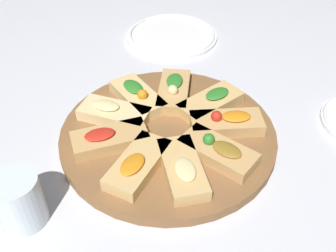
# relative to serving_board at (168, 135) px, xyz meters

# --- Properties ---
(ground_plane) EXTENTS (3.00, 3.00, 0.00)m
(ground_plane) POSITION_rel_serving_board_xyz_m (0.00, 0.00, -0.01)
(ground_plane) COLOR silver
(serving_board) EXTENTS (0.43, 0.43, 0.02)m
(serving_board) POSITION_rel_serving_board_xyz_m (0.00, 0.00, 0.00)
(serving_board) COLOR brown
(serving_board) RESTS_ON ground_plane
(focaccia_slice_0) EXTENTS (0.15, 0.14, 0.04)m
(focaccia_slice_0) POSITION_rel_serving_board_xyz_m (0.09, 0.07, 0.02)
(focaccia_slice_0) COLOR tan
(focaccia_slice_0) RESTS_ON serving_board
(focaccia_slice_1) EXTENTS (0.10, 0.15, 0.03)m
(focaccia_slice_1) POSITION_rel_serving_board_xyz_m (0.03, 0.11, 0.02)
(focaccia_slice_1) COLOR tan
(focaccia_slice_1) RESTS_ON serving_board
(focaccia_slice_2) EXTENTS (0.12, 0.15, 0.04)m
(focaccia_slice_2) POSITION_rel_serving_board_xyz_m (-0.06, 0.10, 0.02)
(focaccia_slice_2) COLOR tan
(focaccia_slice_2) RESTS_ON serving_board
(focaccia_slice_3) EXTENTS (0.16, 0.11, 0.04)m
(focaccia_slice_3) POSITION_rel_serving_board_xyz_m (-0.11, 0.04, 0.02)
(focaccia_slice_3) COLOR #DBB775
(focaccia_slice_3) RESTS_ON serving_board
(focaccia_slice_4) EXTENTS (0.15, 0.10, 0.03)m
(focaccia_slice_4) POSITION_rel_serving_board_xyz_m (-0.11, -0.03, 0.02)
(focaccia_slice_4) COLOR #E5C689
(focaccia_slice_4) RESTS_ON serving_board
(focaccia_slice_5) EXTENTS (0.13, 0.15, 0.03)m
(focaccia_slice_5) POSITION_rel_serving_board_xyz_m (-0.07, -0.09, 0.02)
(focaccia_slice_5) COLOR tan
(focaccia_slice_5) RESTS_ON serving_board
(focaccia_slice_6) EXTENTS (0.08, 0.15, 0.03)m
(focaccia_slice_6) POSITION_rel_serving_board_xyz_m (0.02, -0.12, 0.02)
(focaccia_slice_6) COLOR tan
(focaccia_slice_6) RESTS_ON serving_board
(focaccia_slice_7) EXTENTS (0.15, 0.14, 0.03)m
(focaccia_slice_7) POSITION_rel_serving_board_xyz_m (0.09, -0.08, 0.02)
(focaccia_slice_7) COLOR tan
(focaccia_slice_7) RESTS_ON serving_board
(focaccia_slice_8) EXTENTS (0.15, 0.07, 0.04)m
(focaccia_slice_8) POSITION_rel_serving_board_xyz_m (0.12, -0.01, 0.02)
(focaccia_slice_8) COLOR tan
(focaccia_slice_8) RESTS_ON serving_board
(plate_left) EXTENTS (0.26, 0.26, 0.02)m
(plate_left) POSITION_rel_serving_board_xyz_m (-0.23, 0.35, -0.00)
(plate_left) COLOR white
(plate_left) RESTS_ON ground_plane
(water_glass) EXTENTS (0.08, 0.08, 0.09)m
(water_glass) POSITION_rel_serving_board_xyz_m (-0.08, -0.29, 0.04)
(water_glass) COLOR silver
(water_glass) RESTS_ON ground_plane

